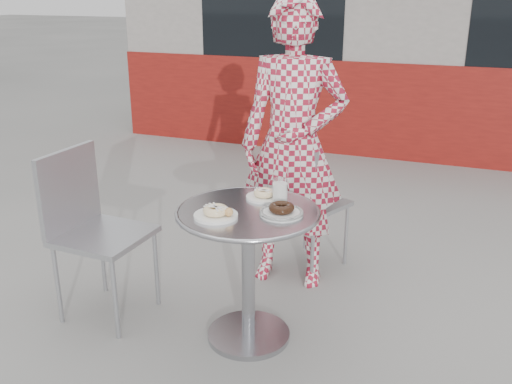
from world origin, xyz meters
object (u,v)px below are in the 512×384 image
(plate_near, at_px, (216,213))
(plate_far, at_px, (265,195))
(bistro_table, at_px, (248,243))
(plate_checker, at_px, (281,211))
(chair_far, at_px, (308,228))
(chair_left, at_px, (105,266))
(seated_person, at_px, (293,146))
(milk_cup, at_px, (280,192))

(plate_near, bearing_deg, plate_far, 69.24)
(bistro_table, bearing_deg, plate_checker, 2.31)
(chair_far, height_order, plate_near, chair_far)
(plate_near, bearing_deg, chair_left, 173.95)
(bistro_table, distance_m, seated_person, 0.77)
(seated_person, bearing_deg, plate_near, -102.71)
(chair_left, bearing_deg, chair_far, -39.43)
(plate_far, height_order, plate_checker, plate_checker)
(bistro_table, relative_size, plate_near, 3.45)
(seated_person, xyz_separation_m, plate_checker, (0.17, -0.70, -0.13))
(seated_person, height_order, plate_checker, seated_person)
(plate_near, height_order, milk_cup, milk_cup)
(chair_far, xyz_separation_m, chair_left, (-0.86, -0.96, 0.02))
(chair_far, height_order, seated_person, seated_person)
(chair_left, relative_size, milk_cup, 7.42)
(bistro_table, xyz_separation_m, chair_left, (-0.82, -0.06, -0.25))
(seated_person, distance_m, milk_cup, 0.57)
(chair_far, relative_size, seated_person, 0.49)
(plate_checker, height_order, milk_cup, milk_cup)
(chair_far, distance_m, seated_person, 0.63)
(bistro_table, height_order, plate_checker, plate_checker)
(chair_left, xyz_separation_m, milk_cup, (0.93, 0.21, 0.48))
(seated_person, bearing_deg, plate_far, -93.76)
(bistro_table, bearing_deg, plate_far, 84.91)
(plate_far, bearing_deg, bistro_table, -95.09)
(chair_far, distance_m, chair_left, 1.29)
(bistro_table, distance_m, chair_far, 0.94)
(chair_far, bearing_deg, plate_near, 105.15)
(plate_near, bearing_deg, bistro_table, 52.13)
(bistro_table, distance_m, milk_cup, 0.29)
(chair_left, xyz_separation_m, plate_checker, (0.98, 0.06, 0.44))
(chair_far, xyz_separation_m, plate_far, (-0.03, -0.72, 0.47))
(chair_left, distance_m, plate_near, 0.85)
(plate_checker, distance_m, milk_cup, 0.16)
(plate_far, bearing_deg, chair_far, 87.72)
(chair_left, distance_m, plate_far, 0.97)
(bistro_table, distance_m, plate_far, 0.27)
(plate_near, xyz_separation_m, plate_checker, (0.27, 0.14, -0.00))
(chair_left, relative_size, plate_near, 4.46)
(chair_left, height_order, plate_checker, chair_left)
(chair_left, relative_size, plate_far, 5.07)
(chair_far, height_order, plate_checker, chair_far)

